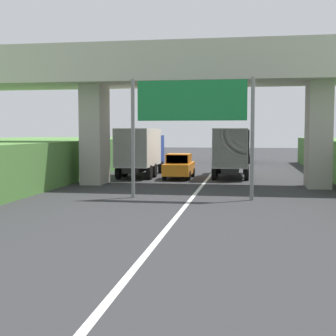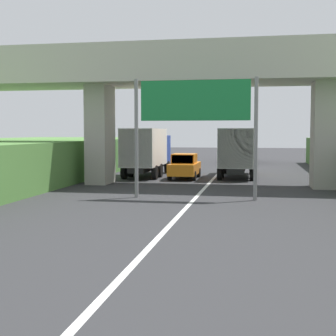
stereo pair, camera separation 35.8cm
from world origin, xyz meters
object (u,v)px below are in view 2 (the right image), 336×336
at_px(truck_yellow, 237,150).
at_px(truck_blue, 147,150).
at_px(overhead_highway_sign, 195,109).
at_px(car_orange, 185,166).
at_px(truck_black, 246,144).

distance_m(truck_yellow, truck_blue, 6.49).
bearing_deg(overhead_highway_sign, car_orange, 101.16).
xyz_separation_m(truck_yellow, truck_black, (0.21, 17.03, 0.00)).
bearing_deg(truck_yellow, overhead_highway_sign, -97.57).
height_order(overhead_highway_sign, truck_yellow, overhead_highway_sign).
height_order(truck_yellow, car_orange, truck_yellow).
bearing_deg(truck_blue, car_orange, -25.21).
bearing_deg(overhead_highway_sign, truck_black, 86.48).
bearing_deg(truck_black, car_orange, -101.13).
bearing_deg(car_orange, truck_yellow, 27.82).
relative_size(overhead_highway_sign, truck_blue, 0.81).
xyz_separation_m(overhead_highway_sign, truck_yellow, (1.56, 11.70, -2.34)).
height_order(overhead_highway_sign, car_orange, overhead_highway_sign).
relative_size(overhead_highway_sign, truck_black, 0.81).
xyz_separation_m(overhead_highway_sign, truck_black, (1.77, 28.73, -2.34)).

